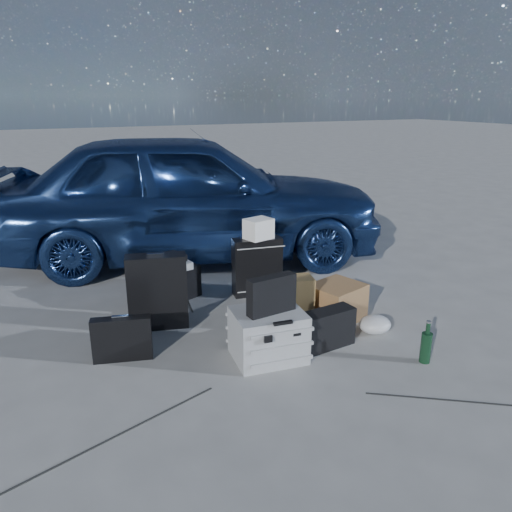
{
  "coord_description": "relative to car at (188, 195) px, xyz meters",
  "views": [
    {
      "loc": [
        -1.69,
        -3.0,
        1.9
      ],
      "look_at": [
        0.21,
        0.85,
        0.51
      ],
      "focal_mm": 35.0,
      "sensor_mm": 36.0,
      "label": 1
    }
  ],
  "objects": [
    {
      "name": "ground",
      "position": [
        -0.18,
        -2.61,
        -0.77
      ],
      "size": [
        60.0,
        60.0,
        0.0
      ],
      "primitive_type": "plane",
      "color": "#A1A19C",
      "rests_on": "ground"
    },
    {
      "name": "car",
      "position": [
        0.0,
        0.0,
        0.0
      ],
      "size": [
        4.85,
        3.11,
        1.54
      ],
      "primitive_type": "imported",
      "rotation": [
        0.0,
        0.0,
        1.26
      ],
      "color": "#294889",
      "rests_on": "ground"
    },
    {
      "name": "pelican_case",
      "position": [
        -0.3,
        -2.63,
        -0.58
      ],
      "size": [
        0.57,
        0.49,
        0.37
      ],
      "primitive_type": "cube",
      "rotation": [
        0.0,
        0.0,
        -0.14
      ],
      "color": "#ACAFB2",
      "rests_on": "ground"
    },
    {
      "name": "laptop_bag",
      "position": [
        -0.28,
        -2.65,
        -0.25
      ],
      "size": [
        0.38,
        0.13,
        0.28
      ],
      "primitive_type": "cube",
      "rotation": [
        0.0,
        0.0,
        0.1
      ],
      "color": "black",
      "rests_on": "pelican_case"
    },
    {
      "name": "briefcase",
      "position": [
        -1.29,
        -2.18,
        -0.6
      ],
      "size": [
        0.45,
        0.21,
        0.34
      ],
      "primitive_type": "cube",
      "rotation": [
        0.0,
        0.0,
        -0.27
      ],
      "color": "black",
      "rests_on": "ground"
    },
    {
      "name": "suitcase_left",
      "position": [
        -0.89,
        -1.75,
        -0.45
      ],
      "size": [
        0.52,
        0.3,
        0.64
      ],
      "primitive_type": "cube",
      "rotation": [
        0.0,
        0.0,
        -0.26
      ],
      "color": "black",
      "rests_on": "ground"
    },
    {
      "name": "suitcase_right",
      "position": [
        0.2,
        -1.45,
        -0.48
      ],
      "size": [
        0.5,
        0.25,
        0.57
      ],
      "primitive_type": "cube",
      "rotation": [
        0.0,
        0.0,
        -0.18
      ],
      "color": "black",
      "rests_on": "ground"
    },
    {
      "name": "white_carton",
      "position": [
        0.21,
        -1.45,
        -0.1
      ],
      "size": [
        0.28,
        0.25,
        0.2
      ],
      "primitive_type": "cube",
      "rotation": [
        0.0,
        0.0,
        0.23
      ],
      "color": "white",
      "rests_on": "suitcase_right"
    },
    {
      "name": "duffel_bag",
      "position": [
        -0.66,
        -1.23,
        -0.61
      ],
      "size": [
        0.69,
        0.48,
        0.32
      ],
      "primitive_type": "cube",
      "rotation": [
        0.0,
        0.0,
        0.36
      ],
      "color": "black",
      "rests_on": "ground"
    },
    {
      "name": "flat_box_white",
      "position": [
        -0.65,
        -1.22,
        -0.42
      ],
      "size": [
        0.45,
        0.37,
        0.07
      ],
      "primitive_type": "cube",
      "rotation": [
        0.0,
        0.0,
        0.17
      ],
      "color": "white",
      "rests_on": "duffel_bag"
    },
    {
      "name": "flat_box_black",
      "position": [
        -0.64,
        -1.22,
        -0.35
      ],
      "size": [
        0.36,
        0.3,
        0.07
      ],
      "primitive_type": "cube",
      "rotation": [
        0.0,
        0.0,
        0.32
      ],
      "color": "black",
      "rests_on": "flat_box_white"
    },
    {
      "name": "kraft_bag",
      "position": [
        0.13,
        -2.26,
        -0.54
      ],
      "size": [
        0.38,
        0.28,
        0.45
      ],
      "primitive_type": "cube",
      "rotation": [
        0.0,
        0.0,
        -0.25
      ],
      "color": "olive",
      "rests_on": "ground"
    },
    {
      "name": "cardboard_box",
      "position": [
        0.57,
        -2.29,
        -0.61
      ],
      "size": [
        0.52,
        0.48,
        0.32
      ],
      "primitive_type": "cube",
      "rotation": [
        0.0,
        0.0,
        0.28
      ],
      "color": "#9A6543",
      "rests_on": "ground"
    },
    {
      "name": "plastic_bag",
      "position": [
        0.7,
        -2.66,
        -0.69
      ],
      "size": [
        0.31,
        0.27,
        0.15
      ],
      "primitive_type": "ellipsoid",
      "rotation": [
        0.0,
        0.0,
        -0.17
      ],
      "color": "silver",
      "rests_on": "ground"
    },
    {
      "name": "messenger_bag",
      "position": [
        0.21,
        -2.68,
        -0.61
      ],
      "size": [
        0.45,
        0.2,
        0.31
      ],
      "primitive_type": "cube",
      "rotation": [
        0.0,
        0.0,
        0.09
      ],
      "color": "black",
      "rests_on": "ground"
    },
    {
      "name": "green_bottle",
      "position": [
        0.72,
        -3.21,
        -0.61
      ],
      "size": [
        0.1,
        0.1,
        0.32
      ],
      "primitive_type": "cylinder",
      "rotation": [
        0.0,
        0.0,
        -0.21
      ],
      "color": "black",
      "rests_on": "ground"
    }
  ]
}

